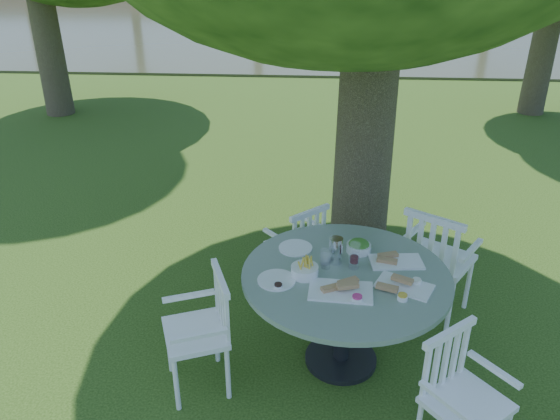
# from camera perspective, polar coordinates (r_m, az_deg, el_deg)

# --- Properties ---
(ground) EXTENTS (140.00, 140.00, 0.00)m
(ground) POSITION_cam_1_polar(r_m,az_deg,el_deg) (5.06, -0.16, -9.67)
(ground) COLOR #1B380B
(ground) RESTS_ON ground
(table) EXTENTS (1.52, 1.52, 0.82)m
(table) POSITION_cam_1_polar(r_m,az_deg,el_deg) (4.07, 6.81, -8.23)
(table) COLOR black
(table) RESTS_ON ground
(chair_ne) EXTENTS (0.70, 0.69, 1.02)m
(chair_ne) POSITION_cam_1_polar(r_m,az_deg,el_deg) (4.76, 15.87, -4.68)
(chair_ne) COLOR white
(chair_ne) RESTS_ON ground
(chair_nw) EXTENTS (0.60, 0.60, 0.87)m
(chair_nw) POSITION_cam_1_polar(r_m,az_deg,el_deg) (4.98, 2.25, -3.35)
(chair_nw) COLOR white
(chair_nw) RESTS_ON ground
(chair_sw) EXTENTS (0.57, 0.59, 0.92)m
(chair_sw) POSITION_cam_1_polar(r_m,az_deg,el_deg) (3.98, -7.58, -11.64)
(chair_sw) COLOR white
(chair_sw) RESTS_ON ground
(chair_se) EXTENTS (0.62, 0.61, 0.89)m
(chair_se) POSITION_cam_1_polar(r_m,az_deg,el_deg) (3.67, 17.95, -17.21)
(chair_se) COLOR white
(chair_se) RESTS_ON ground
(tableware) EXTENTS (1.25, 0.84, 0.20)m
(tableware) POSITION_cam_1_polar(r_m,az_deg,el_deg) (4.01, 6.29, -5.78)
(tableware) COLOR white
(tableware) RESTS_ON table
(river) EXTENTS (100.00, 28.00, 0.12)m
(river) POSITION_cam_1_polar(r_m,az_deg,el_deg) (27.24, 3.52, 20.18)
(river) COLOR #343720
(river) RESTS_ON ground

